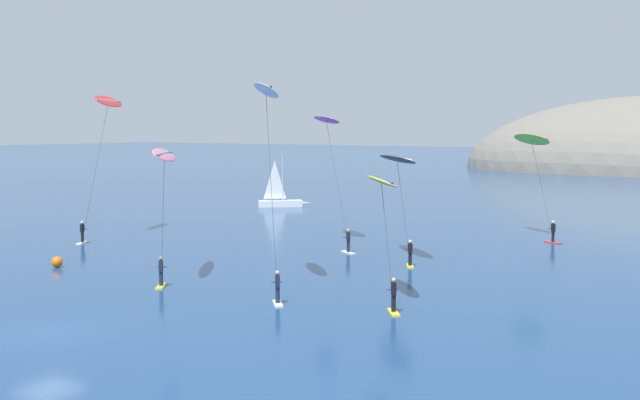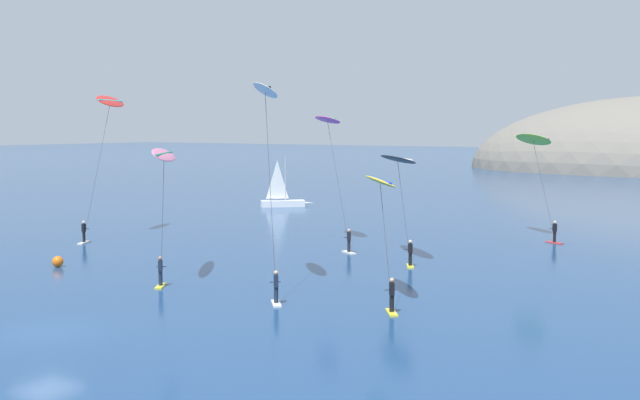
{
  "view_description": "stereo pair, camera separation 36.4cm",
  "coord_description": "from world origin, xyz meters",
  "px_view_note": "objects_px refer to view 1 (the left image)",
  "views": [
    {
      "loc": [
        28.19,
        -21.82,
        8.88
      ],
      "look_at": [
        1.07,
        19.77,
        4.3
      ],
      "focal_mm": 45.0,
      "sensor_mm": 36.0,
      "label": 1
    },
    {
      "loc": [
        28.5,
        -21.62,
        8.88
      ],
      "look_at": [
        1.07,
        19.77,
        4.3
      ],
      "focal_mm": 45.0,
      "sensor_mm": 36.0,
      "label": 2
    }
  ],
  "objects_px": {
    "kitesurfer_magenta": "(328,129)",
    "kitesurfer_white": "(267,106)",
    "kitesurfer_lime": "(533,146)",
    "kitesurfer_yellow": "(382,191)",
    "kitesurfer_pink": "(164,164)",
    "marker_buoy": "(57,262)",
    "kitesurfer_red": "(106,113)",
    "sailboat_near": "(283,201)",
    "kitesurfer_black": "(398,165)"
  },
  "relations": [
    {
      "from": "kitesurfer_magenta",
      "to": "kitesurfer_white",
      "type": "height_order",
      "value": "kitesurfer_white"
    },
    {
      "from": "kitesurfer_yellow",
      "to": "kitesurfer_white",
      "type": "height_order",
      "value": "kitesurfer_white"
    },
    {
      "from": "sailboat_near",
      "to": "kitesurfer_red",
      "type": "height_order",
      "value": "kitesurfer_red"
    },
    {
      "from": "kitesurfer_lime",
      "to": "marker_buoy",
      "type": "xyz_separation_m",
      "value": [
        -20.5,
        -30.0,
        -6.95
      ]
    },
    {
      "from": "kitesurfer_magenta",
      "to": "kitesurfer_lime",
      "type": "distance_m",
      "value": 16.69
    },
    {
      "from": "kitesurfer_pink",
      "to": "kitesurfer_white",
      "type": "distance_m",
      "value": 7.12
    },
    {
      "from": "sailboat_near",
      "to": "kitesurfer_magenta",
      "type": "relative_size",
      "value": 0.59
    },
    {
      "from": "kitesurfer_white",
      "to": "kitesurfer_magenta",
      "type": "bearing_deg",
      "value": 111.69
    },
    {
      "from": "kitesurfer_black",
      "to": "marker_buoy",
      "type": "height_order",
      "value": "kitesurfer_black"
    },
    {
      "from": "kitesurfer_red",
      "to": "marker_buoy",
      "type": "xyz_separation_m",
      "value": [
        8.65,
        -12.12,
        -9.6
      ]
    },
    {
      "from": "sailboat_near",
      "to": "kitesurfer_lime",
      "type": "bearing_deg",
      "value": -16.07
    },
    {
      "from": "kitesurfer_black",
      "to": "kitesurfer_red",
      "type": "height_order",
      "value": "kitesurfer_red"
    },
    {
      "from": "sailboat_near",
      "to": "kitesurfer_yellow",
      "type": "relative_size",
      "value": 0.89
    },
    {
      "from": "sailboat_near",
      "to": "kitesurfer_pink",
      "type": "bearing_deg",
      "value": -63.3
    },
    {
      "from": "kitesurfer_lime",
      "to": "kitesurfer_white",
      "type": "bearing_deg",
      "value": -101.27
    },
    {
      "from": "kitesurfer_black",
      "to": "kitesurfer_white",
      "type": "distance_m",
      "value": 12.8
    },
    {
      "from": "kitesurfer_white",
      "to": "marker_buoy",
      "type": "distance_m",
      "value": 17.91
    },
    {
      "from": "kitesurfer_yellow",
      "to": "kitesurfer_white",
      "type": "relative_size",
      "value": 0.57
    },
    {
      "from": "kitesurfer_white",
      "to": "marker_buoy",
      "type": "height_order",
      "value": "kitesurfer_white"
    },
    {
      "from": "kitesurfer_red",
      "to": "marker_buoy",
      "type": "bearing_deg",
      "value": -54.49
    },
    {
      "from": "kitesurfer_black",
      "to": "kitesurfer_red",
      "type": "xyz_separation_m",
      "value": [
        -25.26,
        -2.22,
        3.63
      ]
    },
    {
      "from": "sailboat_near",
      "to": "kitesurfer_white",
      "type": "relative_size",
      "value": 0.5
    },
    {
      "from": "kitesurfer_white",
      "to": "marker_buoy",
      "type": "relative_size",
      "value": 16.17
    },
    {
      "from": "kitesurfer_lime",
      "to": "sailboat_near",
      "type": "bearing_deg",
      "value": 163.93
    },
    {
      "from": "sailboat_near",
      "to": "kitesurfer_lime",
      "type": "distance_m",
      "value": 32.89
    },
    {
      "from": "sailboat_near",
      "to": "kitesurfer_magenta",
      "type": "xyz_separation_m",
      "value": [
        18.91,
        -20.38,
        8.03
      ]
    },
    {
      "from": "kitesurfer_red",
      "to": "kitesurfer_magenta",
      "type": "distance_m",
      "value": 18.31
    },
    {
      "from": "kitesurfer_white",
      "to": "kitesurfer_red",
      "type": "bearing_deg",
      "value": 157.17
    },
    {
      "from": "kitesurfer_black",
      "to": "kitesurfer_lime",
      "type": "relative_size",
      "value": 0.84
    },
    {
      "from": "kitesurfer_magenta",
      "to": "kitesurfer_pink",
      "type": "bearing_deg",
      "value": -88.8
    },
    {
      "from": "kitesurfer_yellow",
      "to": "kitesurfer_magenta",
      "type": "height_order",
      "value": "kitesurfer_magenta"
    },
    {
      "from": "kitesurfer_white",
      "to": "marker_buoy",
      "type": "xyz_separation_m",
      "value": [
        -14.95,
        -2.18,
        -9.62
      ]
    },
    {
      "from": "kitesurfer_pink",
      "to": "marker_buoy",
      "type": "bearing_deg",
      "value": -176.27
    },
    {
      "from": "kitesurfer_black",
      "to": "marker_buoy",
      "type": "relative_size",
      "value": 10.06
    },
    {
      "from": "sailboat_near",
      "to": "kitesurfer_red",
      "type": "xyz_separation_m",
      "value": [
        1.81,
        -26.8,
        9.31
      ]
    },
    {
      "from": "sailboat_near",
      "to": "kitesurfer_black",
      "type": "bearing_deg",
      "value": -42.23
    },
    {
      "from": "kitesurfer_yellow",
      "to": "kitesurfer_white",
      "type": "distance_m",
      "value": 8.15
    },
    {
      "from": "kitesurfer_lime",
      "to": "kitesurfer_yellow",
      "type": "bearing_deg",
      "value": -87.22
    },
    {
      "from": "sailboat_near",
      "to": "kitesurfer_white",
      "type": "xyz_separation_m",
      "value": [
        25.41,
        -36.73,
        9.33
      ]
    },
    {
      "from": "kitesurfer_pink",
      "to": "marker_buoy",
      "type": "distance_m",
      "value": 10.9
    },
    {
      "from": "kitesurfer_black",
      "to": "kitesurfer_white",
      "type": "relative_size",
      "value": 0.62
    },
    {
      "from": "kitesurfer_yellow",
      "to": "kitesurfer_pink",
      "type": "distance_m",
      "value": 13.21
    },
    {
      "from": "sailboat_near",
      "to": "marker_buoy",
      "type": "distance_m",
      "value": 40.29
    },
    {
      "from": "kitesurfer_white",
      "to": "kitesurfer_lime",
      "type": "bearing_deg",
      "value": 78.73
    },
    {
      "from": "kitesurfer_pink",
      "to": "kitesurfer_lime",
      "type": "distance_m",
      "value": 31.66
    },
    {
      "from": "kitesurfer_red",
      "to": "kitesurfer_pink",
      "type": "bearing_deg",
      "value": -33.44
    },
    {
      "from": "kitesurfer_white",
      "to": "kitesurfer_black",
      "type": "bearing_deg",
      "value": 82.21
    },
    {
      "from": "kitesurfer_magenta",
      "to": "marker_buoy",
      "type": "height_order",
      "value": "kitesurfer_magenta"
    },
    {
      "from": "sailboat_near",
      "to": "kitesurfer_lime",
      "type": "relative_size",
      "value": 0.68
    },
    {
      "from": "kitesurfer_red",
      "to": "kitesurfer_magenta",
      "type": "xyz_separation_m",
      "value": [
        17.1,
        6.42,
        -1.29
      ]
    }
  ]
}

